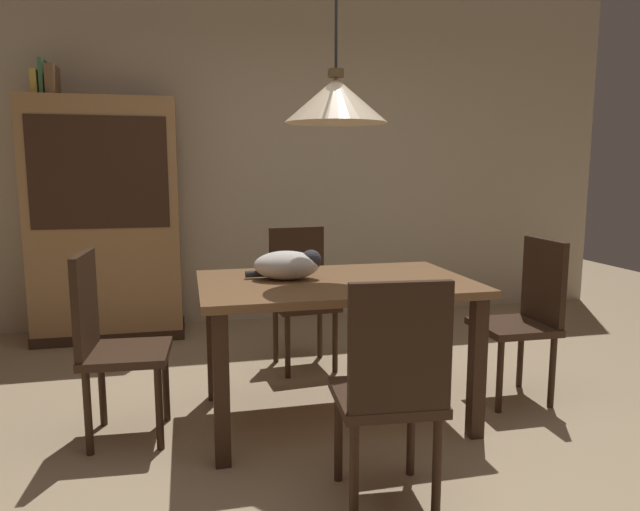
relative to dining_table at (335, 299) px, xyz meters
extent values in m
plane|color=tan|center=(-0.06, -0.48, -0.65)|extent=(10.00, 10.00, 0.00)
cube|color=beige|center=(-0.06, 2.17, 0.80)|extent=(6.40, 0.10, 2.90)
cube|color=brown|center=(0.00, 0.00, 0.08)|extent=(1.40, 0.90, 0.04)
cube|color=#382316|center=(-0.62, -0.39, -0.29)|extent=(0.07, 0.07, 0.71)
cube|color=#382316|center=(0.62, -0.39, -0.29)|extent=(0.07, 0.07, 0.71)
cube|color=#382316|center=(-0.62, 0.39, -0.29)|extent=(0.07, 0.07, 0.71)
cube|color=#382316|center=(0.62, 0.39, -0.29)|extent=(0.07, 0.07, 0.71)
cube|color=#382316|center=(1.05, 0.00, -0.22)|extent=(0.41, 0.41, 0.04)
cube|color=#322014|center=(1.23, 0.00, 0.04)|extent=(0.04, 0.38, 0.48)
cylinder|color=#382316|center=(0.89, 0.16, -0.44)|extent=(0.04, 0.04, 0.41)
cylinder|color=#382316|center=(0.89, -0.16, -0.44)|extent=(0.04, 0.04, 0.41)
cylinder|color=#382316|center=(1.21, 0.16, -0.44)|extent=(0.04, 0.04, 0.41)
cylinder|color=#382316|center=(1.21, -0.16, -0.44)|extent=(0.04, 0.04, 0.41)
cube|color=#382316|center=(0.00, 0.80, -0.22)|extent=(0.43, 0.43, 0.04)
cube|color=#322014|center=(-0.02, 0.98, 0.04)|extent=(0.38, 0.07, 0.48)
cylinder|color=#382316|center=(-0.15, 0.63, -0.44)|extent=(0.04, 0.04, 0.41)
cylinder|color=#382316|center=(0.17, 0.65, -0.44)|extent=(0.04, 0.04, 0.41)
cylinder|color=#382316|center=(-0.17, 0.95, -0.44)|extent=(0.04, 0.04, 0.41)
cylinder|color=#382316|center=(0.15, 0.97, -0.44)|extent=(0.04, 0.04, 0.41)
cube|color=#382316|center=(-1.05, 0.00, -0.22)|extent=(0.42, 0.42, 0.04)
cube|color=#322014|center=(-1.23, 0.01, 0.04)|extent=(0.06, 0.38, 0.48)
cylinder|color=#382316|center=(-0.90, -0.17, -0.44)|extent=(0.04, 0.04, 0.41)
cylinder|color=#382316|center=(-0.88, 0.15, -0.44)|extent=(0.04, 0.04, 0.41)
cylinder|color=#382316|center=(-1.22, -0.15, -0.44)|extent=(0.04, 0.04, 0.41)
cylinder|color=#382316|center=(-1.20, 0.17, -0.44)|extent=(0.04, 0.04, 0.41)
cube|color=#382316|center=(0.00, -0.80, -0.22)|extent=(0.43, 0.43, 0.04)
cube|color=#322014|center=(-0.01, -0.98, 0.04)|extent=(0.38, 0.07, 0.48)
cylinder|color=#382316|center=(0.17, -0.65, -0.44)|extent=(0.04, 0.04, 0.41)
cylinder|color=#382316|center=(-0.15, -0.63, -0.44)|extent=(0.04, 0.04, 0.41)
cylinder|color=#382316|center=(0.15, -0.97, -0.44)|extent=(0.04, 0.04, 0.41)
cylinder|color=#382316|center=(-0.17, -0.95, -0.44)|extent=(0.04, 0.04, 0.41)
ellipsoid|color=silver|center=(-0.24, 0.07, 0.18)|extent=(0.38, 0.28, 0.15)
sphere|color=#333338|center=(-0.12, 0.05, 0.20)|extent=(0.11, 0.11, 0.11)
cylinder|color=#333338|center=(-0.36, 0.13, 0.13)|extent=(0.18, 0.04, 0.04)
cone|color=beige|center=(0.00, 0.00, 1.01)|extent=(0.52, 0.52, 0.22)
cylinder|color=#513D23|center=(0.00, 0.00, 1.14)|extent=(0.08, 0.08, 0.04)
cube|color=#A87A4C|center=(-1.35, 1.84, 0.28)|extent=(1.10, 0.44, 1.85)
cube|color=#382316|center=(-1.35, 1.62, 0.65)|extent=(0.97, 0.01, 0.81)
cube|color=#382316|center=(-1.35, 1.84, -0.61)|extent=(1.12, 0.45, 0.08)
cube|color=gold|center=(-1.78, 1.84, 1.29)|extent=(0.04, 0.20, 0.18)
cube|color=#427A4C|center=(-1.73, 1.84, 1.33)|extent=(0.03, 0.20, 0.26)
cube|color=brown|center=(-1.67, 1.84, 1.31)|extent=(0.06, 0.24, 0.22)
camera|label=1|loc=(-0.75, -2.85, 0.67)|focal=32.26mm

